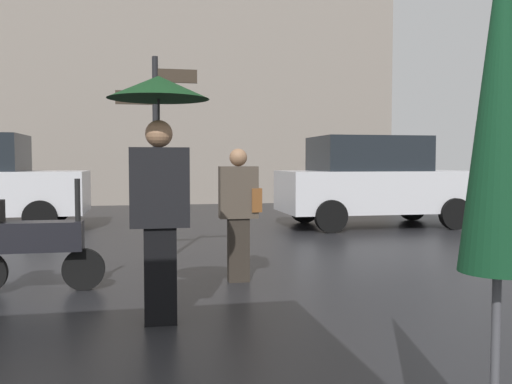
{
  "coord_description": "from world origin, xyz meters",
  "views": [
    {
      "loc": [
        0.15,
        -2.63,
        1.42
      ],
      "look_at": [
        1.9,
        5.96,
        0.94
      ],
      "focal_mm": 38.79,
      "sensor_mm": 36.0,
      "label": 1
    }
  ],
  "objects_px": {
    "parked_car_left": "(373,181)",
    "pedestrian_with_bag": "(240,206)",
    "street_signpost": "(156,140)",
    "pedestrian_with_umbrella": "(159,146)",
    "folded_patio_umbrella_near": "(501,124)",
    "parked_scooter": "(30,241)"
  },
  "relations": [
    {
      "from": "pedestrian_with_umbrella",
      "to": "pedestrian_with_bag",
      "type": "bearing_deg",
      "value": -17.07
    },
    {
      "from": "pedestrian_with_umbrella",
      "to": "pedestrian_with_bag",
      "type": "distance_m",
      "value": 1.95
    },
    {
      "from": "pedestrian_with_bag",
      "to": "pedestrian_with_umbrella",
      "type": "bearing_deg",
      "value": -14.76
    },
    {
      "from": "pedestrian_with_umbrella",
      "to": "pedestrian_with_bag",
      "type": "height_order",
      "value": "pedestrian_with_umbrella"
    },
    {
      "from": "folded_patio_umbrella_near",
      "to": "street_signpost",
      "type": "relative_size",
      "value": 0.86
    },
    {
      "from": "parked_scooter",
      "to": "street_signpost",
      "type": "height_order",
      "value": "street_signpost"
    },
    {
      "from": "folded_patio_umbrella_near",
      "to": "parked_scooter",
      "type": "relative_size",
      "value": 1.65
    },
    {
      "from": "parked_scooter",
      "to": "folded_patio_umbrella_near",
      "type": "bearing_deg",
      "value": -77.22
    },
    {
      "from": "folded_patio_umbrella_near",
      "to": "street_signpost",
      "type": "distance_m",
      "value": 5.74
    },
    {
      "from": "parked_scooter",
      "to": "pedestrian_with_bag",
      "type": "bearing_deg",
      "value": -15.89
    },
    {
      "from": "folded_patio_umbrella_near",
      "to": "parked_car_left",
      "type": "bearing_deg",
      "value": 69.29
    },
    {
      "from": "street_signpost",
      "to": "pedestrian_with_bag",
      "type": "bearing_deg",
      "value": -51.18
    },
    {
      "from": "pedestrian_with_umbrella",
      "to": "street_signpost",
      "type": "height_order",
      "value": "street_signpost"
    },
    {
      "from": "parked_car_left",
      "to": "pedestrian_with_bag",
      "type": "bearing_deg",
      "value": -112.64
    },
    {
      "from": "parked_car_left",
      "to": "street_signpost",
      "type": "distance_m",
      "value": 6.18
    },
    {
      "from": "pedestrian_with_bag",
      "to": "parked_car_left",
      "type": "xyz_separation_m",
      "value": [
        3.85,
        5.01,
        0.11
      ]
    },
    {
      "from": "pedestrian_with_umbrella",
      "to": "parked_scooter",
      "type": "xyz_separation_m",
      "value": [
        -1.35,
        1.47,
        -1.0
      ]
    },
    {
      "from": "pedestrian_with_umbrella",
      "to": "street_signpost",
      "type": "bearing_deg",
      "value": 14.21
    },
    {
      "from": "pedestrian_with_umbrella",
      "to": "parked_car_left",
      "type": "bearing_deg",
      "value": -21.39
    },
    {
      "from": "pedestrian_with_umbrella",
      "to": "folded_patio_umbrella_near",
      "type": "bearing_deg",
      "value": -141.6
    },
    {
      "from": "pedestrian_with_umbrella",
      "to": "street_signpost",
      "type": "distance_m",
      "value": 2.73
    },
    {
      "from": "folded_patio_umbrella_near",
      "to": "parked_scooter",
      "type": "distance_m",
      "value": 5.18
    }
  ]
}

